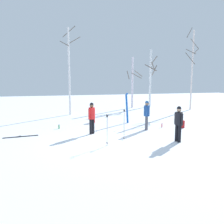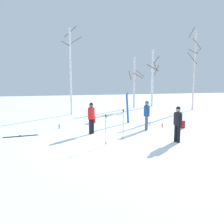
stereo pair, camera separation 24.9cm
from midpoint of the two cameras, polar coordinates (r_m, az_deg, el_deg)
The scene contains 16 objects.
ground_plane at distance 11.22m, azimuth -0.29°, elevation -7.18°, with size 60.00×60.00×0.00m, color white.
person_0 at distance 12.47m, azimuth -5.60°, elevation -1.01°, with size 0.41×0.38×1.72m.
person_1 at distance 13.52m, azimuth 8.07°, elevation -0.32°, with size 0.34×0.48×1.72m.
person_2 at distance 11.27m, azimuth 15.54°, elevation -2.30°, with size 0.34×0.50×1.72m.
ski_pair_planted_0 at distance 15.54m, azimuth 3.27°, elevation 0.98°, with size 0.21×0.18×2.02m.
ski_pair_lying_0 at distance 12.93m, azimuth -22.19°, elevation -5.66°, with size 1.73×0.37×0.05m.
ski_poles_0 at distance 10.44m, azimuth -1.89°, elevation -4.17°, with size 0.07×0.25×1.39m.
ski_poles_1 at distance 11.26m, azimuth 2.39°, elevation -2.92°, with size 0.07×0.23×1.51m.
backpack_0 at distance 15.65m, azimuth -5.22°, elevation -1.92°, with size 0.31×0.33×0.44m.
backpack_1 at distance 14.72m, azimuth 16.54°, elevation -2.90°, with size 0.31×0.33×0.44m.
water_bottle_0 at distance 14.50m, azimuth 11.79°, elevation -3.25°, with size 0.06×0.06×0.26m.
water_bottle_1 at distance 14.22m, azimuth -13.49°, elevation -3.57°, with size 0.07×0.07×0.25m.
birch_tree_1 at distance 19.24m, azimuth -10.94°, elevation 10.17°, with size 1.66×1.66×7.20m.
birch_tree_2 at distance 23.48m, azimuth 4.82°, elevation 7.42°, with size 1.54×1.53×5.07m.
birch_tree_3 at distance 24.71m, azimuth 9.24°, elevation 8.48°, with size 1.38×1.38×5.93m.
birch_tree_4 at distance 23.17m, azimuth 18.91°, elevation 10.10°, with size 1.14×1.32×7.73m.
Camera 1 is at (-2.71, -10.46, 3.03)m, focal length 36.91 mm.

